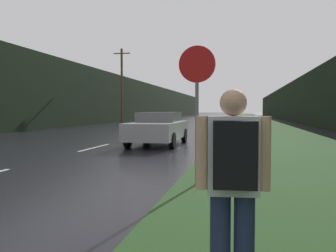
# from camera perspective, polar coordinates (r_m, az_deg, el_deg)

# --- Properties ---
(grass_verge) EXTENTS (6.00, 240.00, 0.02)m
(grass_verge) POSITION_cam_1_polar(r_m,az_deg,el_deg) (40.42, 14.10, 0.29)
(grass_verge) COLOR #26471E
(grass_verge) RESTS_ON ground_plane
(lane_stripe_c) EXTENTS (0.12, 3.00, 0.01)m
(lane_stripe_c) POSITION_cam_1_polar(r_m,az_deg,el_deg) (14.85, -11.66, -3.38)
(lane_stripe_c) COLOR silver
(lane_stripe_c) RESTS_ON ground_plane
(lane_stripe_d) EXTENTS (0.12, 3.00, 0.01)m
(lane_stripe_d) POSITION_cam_1_polar(r_m,az_deg,el_deg) (21.43, -4.21, -1.55)
(lane_stripe_d) COLOR silver
(lane_stripe_d) RESTS_ON ground_plane
(treeline_far_side) EXTENTS (2.00, 140.00, 6.09)m
(treeline_far_side) POSITION_cam_1_polar(r_m,az_deg,el_deg) (53.00, -6.34, 4.13)
(treeline_far_side) COLOR black
(treeline_far_side) RESTS_ON ground_plane
(treeline_near_side) EXTENTS (2.00, 140.00, 5.51)m
(treeline_near_side) POSITION_cam_1_polar(r_m,az_deg,el_deg) (50.96, 20.44, 3.73)
(treeline_near_side) COLOR black
(treeline_near_side) RESTS_ON ground_plane
(utility_pole_far) EXTENTS (1.80, 0.24, 8.13)m
(utility_pole_far) POSITION_cam_1_polar(r_m,az_deg,el_deg) (38.67, -7.42, 6.45)
(utility_pole_far) COLOR #4C3823
(utility_pole_far) RESTS_ON ground_plane
(stop_sign) EXTENTS (0.74, 0.07, 2.80)m
(stop_sign) POSITION_cam_1_polar(r_m,az_deg,el_deg) (7.14, 4.65, 4.47)
(stop_sign) COLOR slate
(stop_sign) RESTS_ON ground_plane
(hitchhiker_with_backpack) EXTENTS (0.58, 0.43, 1.68)m
(hitchhiker_with_backpack) POSITION_cam_1_polar(r_m,az_deg,el_deg) (2.83, 10.38, -8.64)
(hitchhiker_with_backpack) COLOR #1E2847
(hitchhiker_with_backpack) RESTS_ON ground_plane
(car_passing_near) EXTENTS (2.05, 4.77, 1.44)m
(car_passing_near) POSITION_cam_1_polar(r_m,az_deg,el_deg) (15.68, -1.55, -0.33)
(car_passing_near) COLOR #9E9EA3
(car_passing_near) RESTS_ON ground_plane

